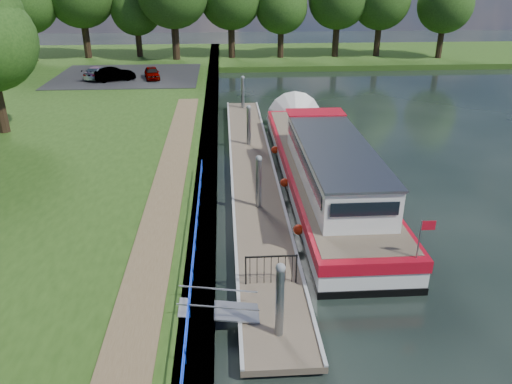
{
  "coord_description": "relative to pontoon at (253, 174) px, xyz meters",
  "views": [
    {
      "loc": [
        -1.5,
        -12.65,
        10.78
      ],
      "look_at": [
        -0.16,
        7.93,
        1.4
      ],
      "focal_mm": 35.0,
      "sensor_mm": 36.0,
      "label": 1
    }
  ],
  "objects": [
    {
      "name": "ground",
      "position": [
        0.0,
        -13.0,
        -0.18
      ],
      "size": [
        160.0,
        160.0,
        0.0
      ],
      "primitive_type": "plane",
      "color": "black",
      "rests_on": "ground"
    },
    {
      "name": "blue_fence",
      "position": [
        -2.75,
        -10.0,
        1.13
      ],
      "size": [
        0.04,
        18.04,
        0.72
      ],
      "color": "#0C2DBF",
      "rests_on": "riverbank"
    },
    {
      "name": "gangway",
      "position": [
        -1.85,
        -12.5,
        0.44
      ],
      "size": [
        2.58,
        1.0,
        0.92
      ],
      "color": "#A5A8AD",
      "rests_on": "ground"
    },
    {
      "name": "car_a",
      "position": [
        -8.35,
        23.23,
        1.21
      ],
      "size": [
        1.94,
        3.48,
        1.12
      ],
      "primitive_type": "imported",
      "rotation": [
        0.0,
        0.0,
        0.2
      ],
      "color": "#999999",
      "rests_on": "carpark"
    },
    {
      "name": "far_bank",
      "position": [
        12.0,
        39.0,
        0.12
      ],
      "size": [
        60.0,
        18.0,
        0.6
      ],
      "primitive_type": "cube",
      "color": "#234212",
      "rests_on": "ground"
    },
    {
      "name": "bank_edge",
      "position": [
        -2.55,
        2.0,
        0.2
      ],
      "size": [
        1.1,
        90.0,
        0.78
      ],
      "primitive_type": "cube",
      "color": "#473D2D",
      "rests_on": "ground"
    },
    {
      "name": "car_c",
      "position": [
        -13.55,
        23.71,
        1.23
      ],
      "size": [
        2.45,
        4.25,
        1.16
      ],
      "primitive_type": "imported",
      "rotation": [
        0.0,
        0.0,
        2.92
      ],
      "color": "#999999",
      "rests_on": "carpark"
    },
    {
      "name": "mooring_piles",
      "position": [
        0.0,
        0.0,
        1.1
      ],
      "size": [
        0.3,
        27.3,
        3.55
      ],
      "color": "gray",
      "rests_on": "ground"
    },
    {
      "name": "pontoon",
      "position": [
        0.0,
        0.0,
        0.0
      ],
      "size": [
        2.5,
        30.0,
        0.56
      ],
      "color": "brown",
      "rests_on": "ground"
    },
    {
      "name": "car_b",
      "position": [
        -11.75,
        22.52,
        1.27
      ],
      "size": [
        3.97,
        2.62,
        1.24
      ],
      "primitive_type": "imported",
      "rotation": [
        0.0,
        0.0,
        1.96
      ],
      "color": "#999999",
      "rests_on": "carpark"
    },
    {
      "name": "carpark",
      "position": [
        -11.0,
        25.0,
        0.62
      ],
      "size": [
        14.0,
        12.0,
        0.06
      ],
      "primitive_type": "cube",
      "color": "black",
      "rests_on": "riverbank"
    },
    {
      "name": "gate_panel",
      "position": [
        -0.0,
        -10.8,
        0.97
      ],
      "size": [
        1.85,
        0.05,
        1.15
      ],
      "color": "black",
      "rests_on": "ground"
    },
    {
      "name": "footpath",
      "position": [
        -4.4,
        -5.0,
        0.62
      ],
      "size": [
        1.6,
        40.0,
        0.05
      ],
      "primitive_type": "cube",
      "color": "brown",
      "rests_on": "riverbank"
    },
    {
      "name": "barge",
      "position": [
        3.6,
        -0.94,
        0.9
      ],
      "size": [
        4.36,
        21.15,
        4.78
      ],
      "color": "black",
      "rests_on": "ground"
    }
  ]
}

